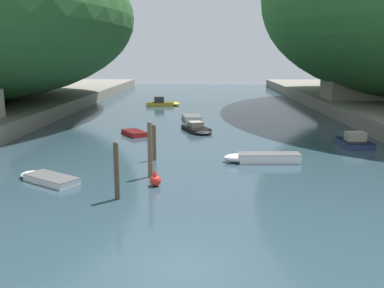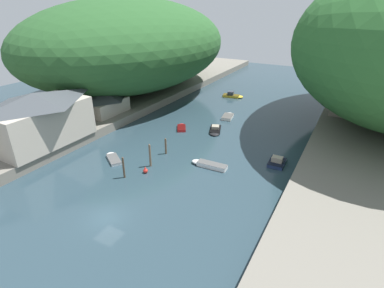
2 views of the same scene
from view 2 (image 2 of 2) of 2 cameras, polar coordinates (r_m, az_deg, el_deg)
water_surface at (r=56.09m, az=5.56°, el=3.42°), size 130.00×130.00×0.00m
left_bank at (r=70.19m, az=-15.01°, el=7.90°), size 22.00×120.00×1.58m
hillside_left at (r=75.04m, az=-11.87°, el=18.02°), size 39.79×55.70×20.63m
waterfront_building at (r=49.80m, az=-27.26°, el=4.52°), size 8.94×14.90×7.64m
boathouse_shed at (r=59.57m, az=-16.27°, el=7.73°), size 5.83×8.61×4.33m
right_bank_cottage at (r=63.90m, az=28.19°, el=7.46°), size 7.28×6.30×5.50m
boat_moored_right at (r=45.47m, az=-14.81°, el=-2.59°), size 4.34×3.55×0.39m
boat_mid_channel at (r=54.82m, az=-2.01°, el=3.21°), size 3.16×3.92×0.40m
boat_far_upstream at (r=60.57m, az=6.91°, el=5.32°), size 2.58×4.46×0.55m
boat_red_skiff at (r=42.09m, az=3.05°, el=-3.91°), size 5.31×1.44×0.62m
boat_white_cruiser at (r=74.18m, az=7.81°, el=9.14°), size 5.12×2.77×1.36m
boat_navy_launch at (r=44.51m, az=15.98°, el=-3.12°), size 2.24×3.98×1.23m
boat_far_right_bank at (r=53.50m, az=4.43°, el=2.66°), size 3.32×4.97×0.90m
mooring_post_nearest at (r=39.88m, az=-12.91°, el=-4.36°), size 0.27×0.27×3.03m
mooring_post_second at (r=41.86m, az=-8.00°, el=-2.12°), size 0.29×0.29×3.42m
mooring_post_middle at (r=45.24m, az=-5.03°, el=-0.38°), size 0.28×0.28×2.56m
channel_buoy_near at (r=40.96m, az=-8.86°, el=-5.00°), size 0.63×0.63×0.95m
person_on_quay at (r=49.66m, az=-24.88°, el=1.26°), size 0.24×0.39×1.69m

